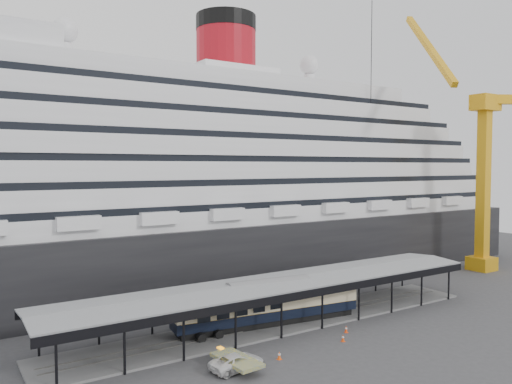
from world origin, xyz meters
TOP-DOWN VIEW (x-y plane):
  - ground at (0.00, 0.00)m, footprint 200.00×200.00m
  - cruise_ship at (0.05, 32.00)m, footprint 130.00×30.00m
  - platform_canopy at (0.00, 5.00)m, footprint 56.00×9.18m
  - crane_yellow at (47.06, 10.54)m, footprint 23.83×18.78m
  - port_truck at (-11.26, -3.66)m, footprint 5.42×2.83m
  - pullman_carriage at (-1.77, 5.00)m, footprint 23.11×5.79m
  - traffic_cone_left at (-6.57, -3.81)m, footprint 0.48×0.48m
  - traffic_cone_mid at (1.99, -3.51)m, footprint 0.41×0.41m
  - traffic_cone_right at (4.25, -1.59)m, footprint 0.53×0.53m

SIDE VIEW (x-z plane):
  - ground at x=0.00m, z-range 0.00..0.00m
  - traffic_cone_mid at x=1.99m, z-range 0.00..0.77m
  - traffic_cone_right at x=4.25m, z-range 0.00..0.79m
  - traffic_cone_left at x=-6.57m, z-range 0.00..0.81m
  - port_truck at x=-11.26m, z-range 0.00..1.46m
  - platform_canopy at x=0.00m, z-range -0.29..5.01m
  - pullman_carriage at x=-1.77m, z-range -8.53..13.98m
  - cruise_ship at x=0.05m, z-range -3.60..40.30m
  - crane_yellow at x=47.06m, z-range -3.84..43.76m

